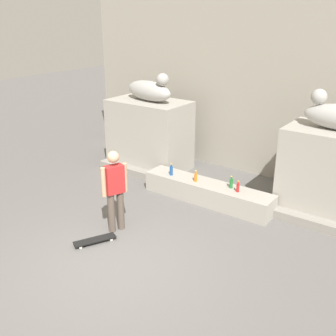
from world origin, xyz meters
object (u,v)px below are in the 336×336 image
object	(u,v)px
statue_reclining_left	(150,90)
bottle_green	(231,183)
bottle_blue	(171,170)
bottle_red	(238,187)
skateboard	(95,240)
bottle_orange	(196,177)
skater	(115,188)

from	to	relation	value
statue_reclining_left	bottle_green	world-z (taller)	statue_reclining_left
bottle_green	bottle_blue	bearing A→B (deg)	-173.58
statue_reclining_left	bottle_green	xyz separation A→B (m)	(2.99, -0.93, -1.59)
bottle_red	skateboard	bearing A→B (deg)	-119.63
bottle_orange	skater	bearing A→B (deg)	-104.24
skateboard	bottle_green	xyz separation A→B (m)	(1.35, 2.87, 0.51)
bottle_red	statue_reclining_left	bearing A→B (deg)	162.17
skateboard	bottle_green	world-z (taller)	bottle_green
skater	bottle_green	xyz separation A→B (m)	(1.36, 2.25, -0.35)
skater	skateboard	xyz separation A→B (m)	(0.01, -0.62, -0.86)
bottle_green	bottle_blue	size ratio (longest dim) A/B	0.97
statue_reclining_left	skater	xyz separation A→B (m)	(1.63, -3.18, -1.24)
bottle_orange	bottle_blue	xyz separation A→B (m)	(-0.68, -0.02, 0.01)
bottle_green	bottle_orange	xyz separation A→B (m)	(-0.83, -0.15, -0.01)
bottle_blue	skater	bearing A→B (deg)	-86.09
skater	bottle_blue	bearing A→B (deg)	-154.47
bottle_blue	skateboard	bearing A→B (deg)	-86.83
skateboard	bottle_blue	size ratio (longest dim) A/B	2.82
skateboard	bottle_orange	size ratio (longest dim) A/B	3.05
skateboard	bottle_green	size ratio (longest dim) A/B	2.90
bottle_green	bottle_orange	world-z (taller)	bottle_green
bottle_red	bottle_orange	bearing A→B (deg)	-177.57
skateboard	bottle_red	bearing A→B (deg)	177.00
bottle_red	bottle_orange	size ratio (longest dim) A/B	0.97
statue_reclining_left	skateboard	size ratio (longest dim) A/B	2.09
bottle_blue	bottle_green	bearing A→B (deg)	6.42
skater	bottle_orange	distance (m)	2.19
bottle_orange	bottle_blue	distance (m)	0.68
statue_reclining_left	skateboard	distance (m)	4.63
skater	skateboard	size ratio (longest dim) A/B	2.08
statue_reclining_left	skater	distance (m)	3.78
skater	bottle_green	distance (m)	2.65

